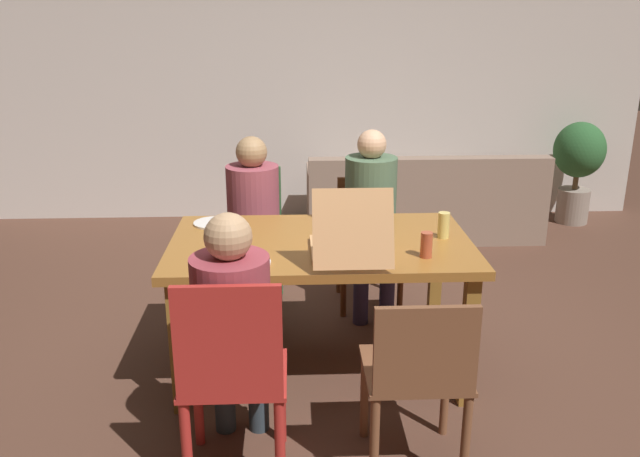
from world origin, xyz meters
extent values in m
plane|color=brown|center=(0.00, 0.00, 0.00)|extent=(20.00, 20.00, 0.00)
cube|color=beige|center=(0.00, 3.06, 1.42)|extent=(6.54, 0.12, 2.84)
cube|color=#9D6429|center=(0.00, 0.00, 0.75)|extent=(1.64, 0.98, 0.05)
cube|color=olive|center=(-0.74, -0.41, 0.36)|extent=(0.07, 0.07, 0.73)
cube|color=olive|center=(0.74, -0.41, 0.36)|extent=(0.07, 0.07, 0.73)
cube|color=olive|center=(-0.74, 0.41, 0.36)|extent=(0.07, 0.07, 0.73)
cube|color=olive|center=(0.74, 0.41, 0.36)|extent=(0.07, 0.07, 0.73)
cylinder|color=#336136|center=(-0.25, 0.66, 0.23)|extent=(0.04, 0.04, 0.46)
cylinder|color=#336136|center=(-0.58, 0.66, 0.23)|extent=(0.04, 0.04, 0.46)
cylinder|color=#336136|center=(-0.25, 1.06, 0.23)|extent=(0.04, 0.04, 0.46)
cylinder|color=#336136|center=(-0.58, 1.06, 0.23)|extent=(0.04, 0.04, 0.46)
cube|color=#336136|center=(-0.41, 0.86, 0.47)|extent=(0.39, 0.45, 0.02)
cube|color=#336136|center=(-0.41, 1.07, 0.71)|extent=(0.37, 0.03, 0.47)
cylinder|color=#3A413C|center=(-0.33, 0.54, 0.24)|extent=(0.10, 0.10, 0.48)
cylinder|color=#3A413C|center=(-0.50, 0.54, 0.24)|extent=(0.10, 0.10, 0.48)
cube|color=#3A413C|center=(-0.41, 0.69, 0.53)|extent=(0.32, 0.33, 0.11)
cylinder|color=#994450|center=(-0.41, 0.86, 0.77)|extent=(0.35, 0.35, 0.47)
sphere|color=#A37D55|center=(-0.41, 0.86, 1.10)|extent=(0.21, 0.21, 0.21)
cylinder|color=brown|center=(0.57, 0.67, 0.23)|extent=(0.04, 0.04, 0.46)
cylinder|color=brown|center=(0.18, 0.67, 0.23)|extent=(0.04, 0.04, 0.46)
cylinder|color=brown|center=(0.57, 1.06, 0.23)|extent=(0.04, 0.04, 0.46)
cylinder|color=brown|center=(0.18, 1.06, 0.23)|extent=(0.04, 0.04, 0.46)
cube|color=brown|center=(0.37, 0.87, 0.47)|extent=(0.44, 0.45, 0.02)
cube|color=brown|center=(0.37, 1.08, 0.67)|extent=(0.42, 0.03, 0.38)
cylinder|color=#332B4D|center=(0.46, 0.56, 0.24)|extent=(0.10, 0.10, 0.48)
cylinder|color=#332B4D|center=(0.29, 0.56, 0.24)|extent=(0.10, 0.10, 0.48)
cube|color=#332B4D|center=(0.37, 0.70, 0.53)|extent=(0.31, 0.32, 0.11)
cylinder|color=#4F6B4E|center=(0.37, 0.87, 0.79)|extent=(0.35, 0.35, 0.52)
sphere|color=#E0AB83|center=(0.37, 0.87, 1.14)|extent=(0.19, 0.19, 0.19)
cylinder|color=#B62A25|center=(-0.61, -0.68, 0.23)|extent=(0.05, 0.05, 0.46)
cylinder|color=#B62A25|center=(-0.22, -0.68, 0.23)|extent=(0.05, 0.05, 0.46)
cylinder|color=#B62A25|center=(-0.61, -1.04, 0.23)|extent=(0.05, 0.05, 0.46)
cylinder|color=#B62A25|center=(-0.22, -1.04, 0.23)|extent=(0.05, 0.05, 0.46)
cube|color=#B62A25|center=(-0.41, -0.86, 0.47)|extent=(0.45, 0.42, 0.02)
cube|color=#B62A25|center=(-0.41, -1.05, 0.73)|extent=(0.43, 0.03, 0.49)
cylinder|color=#2C3841|center=(-0.50, -0.58, 0.24)|extent=(0.10, 0.10, 0.48)
cylinder|color=#2C3841|center=(-0.33, -0.58, 0.24)|extent=(0.10, 0.10, 0.48)
cube|color=#2C3841|center=(-0.41, -0.71, 0.53)|extent=(0.30, 0.30, 0.11)
cylinder|color=#9B3A46|center=(-0.41, -0.86, 0.77)|extent=(0.33, 0.33, 0.49)
sphere|color=tan|center=(-0.41, -0.86, 1.11)|extent=(0.20, 0.20, 0.20)
cylinder|color=brown|center=(0.18, -0.66, 0.23)|extent=(0.04, 0.04, 0.46)
cylinder|color=brown|center=(0.57, -0.66, 0.23)|extent=(0.04, 0.04, 0.46)
cylinder|color=brown|center=(0.18, -1.04, 0.23)|extent=(0.04, 0.04, 0.46)
cylinder|color=brown|center=(0.57, -1.04, 0.23)|extent=(0.04, 0.04, 0.46)
cube|color=brown|center=(0.37, -0.85, 0.47)|extent=(0.45, 0.44, 0.02)
cube|color=brown|center=(0.37, -1.05, 0.67)|extent=(0.42, 0.03, 0.39)
cube|color=tan|center=(0.13, -0.17, 0.79)|extent=(0.39, 0.39, 0.03)
cylinder|color=#CE8F48|center=(0.13, -0.17, 0.81)|extent=(0.34, 0.34, 0.01)
cube|color=tan|center=(0.13, -0.43, 0.99)|extent=(0.39, 0.14, 0.37)
cylinder|color=white|center=(-0.38, -0.33, 0.78)|extent=(0.23, 0.23, 0.01)
cone|color=gold|center=(-0.38, -0.33, 0.80)|extent=(0.13, 0.13, 0.02)
cylinder|color=white|center=(-0.62, 0.33, 0.78)|extent=(0.23, 0.23, 0.01)
cylinder|color=#BD4E29|center=(0.03, 0.41, 0.85)|extent=(0.06, 0.06, 0.14)
cylinder|color=#E5CB68|center=(0.68, 0.02, 0.85)|extent=(0.06, 0.06, 0.14)
cylinder|color=#B54D31|center=(0.52, -0.27, 0.84)|extent=(0.06, 0.06, 0.13)
cube|color=gray|center=(1.03, 2.39, 0.21)|extent=(2.09, 0.82, 0.42)
cube|color=gray|center=(1.03, 2.06, 0.60)|extent=(2.09, 0.16, 0.37)
cube|color=gray|center=(0.09, 2.39, 0.51)|extent=(0.20, 0.78, 0.18)
cube|color=gray|center=(1.98, 2.39, 0.51)|extent=(0.20, 0.78, 0.18)
cylinder|color=gray|center=(2.58, 2.65, 0.17)|extent=(0.30, 0.30, 0.33)
cylinder|color=brown|center=(2.58, 2.65, 0.43)|extent=(0.05, 0.05, 0.19)
ellipsoid|color=#2B5D2F|center=(2.58, 2.65, 0.72)|extent=(0.48, 0.48, 0.53)
camera|label=1|loc=(-0.15, -3.38, 1.97)|focal=36.91mm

